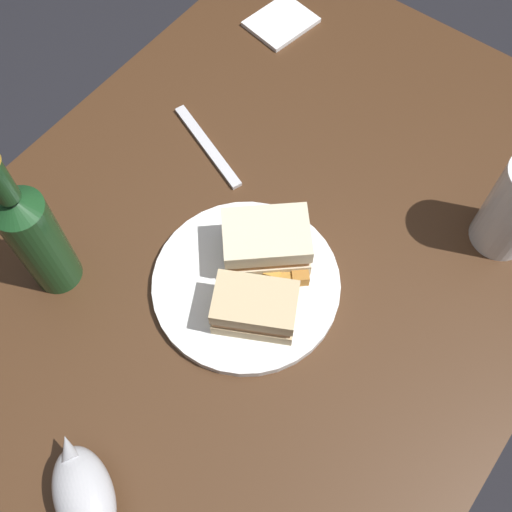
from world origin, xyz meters
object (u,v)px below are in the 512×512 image
(sandwich_half_right, at_px, (266,242))
(fork, at_px, (207,146))
(plate, at_px, (246,284))
(cider_bottle, at_px, (35,236))
(napkin, at_px, (281,22))
(gravy_boat, at_px, (84,494))
(sandwich_half_left, at_px, (255,308))

(sandwich_half_right, bearing_deg, fork, 62.02)
(plate, xyz_separation_m, cider_bottle, (-0.14, 0.22, 0.10))
(cider_bottle, relative_size, napkin, 2.47)
(gravy_boat, bearing_deg, fork, 24.38)
(cider_bottle, height_order, napkin, cider_bottle)
(sandwich_half_left, xyz_separation_m, cider_bottle, (-0.11, 0.26, 0.06))
(plate, relative_size, cider_bottle, 0.95)
(cider_bottle, xyz_separation_m, napkin, (0.59, 0.04, -0.10))
(gravy_boat, bearing_deg, plate, 4.04)
(cider_bottle, distance_m, napkin, 0.60)
(cider_bottle, xyz_separation_m, fork, (0.30, -0.03, -0.10))
(plate, height_order, sandwich_half_left, sandwich_half_left)
(sandwich_half_right, xyz_separation_m, fork, (0.10, 0.19, -0.04))
(plate, distance_m, cider_bottle, 0.28)
(plate, bearing_deg, cider_bottle, 123.03)
(plate, relative_size, sandwich_half_right, 1.86)
(plate, bearing_deg, sandwich_half_left, -128.97)
(plate, distance_m, fork, 0.25)
(sandwich_half_left, relative_size, cider_bottle, 0.46)
(cider_bottle, bearing_deg, plate, -56.97)
(napkin, distance_m, fork, 0.30)
(gravy_boat, distance_m, cider_bottle, 0.31)
(sandwich_half_left, height_order, napkin, sandwich_half_left)
(plate, bearing_deg, gravy_boat, -175.96)
(gravy_boat, xyz_separation_m, cider_bottle, (0.19, 0.24, 0.07))
(sandwich_half_left, distance_m, sandwich_half_right, 0.10)
(cider_bottle, bearing_deg, sandwich_half_left, -66.97)
(cider_bottle, bearing_deg, gravy_boat, -127.22)
(plate, bearing_deg, napkin, 30.85)
(gravy_boat, bearing_deg, sandwich_half_right, 4.25)
(gravy_boat, xyz_separation_m, fork, (0.48, 0.22, -0.04))
(cider_bottle, distance_m, fork, 0.31)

